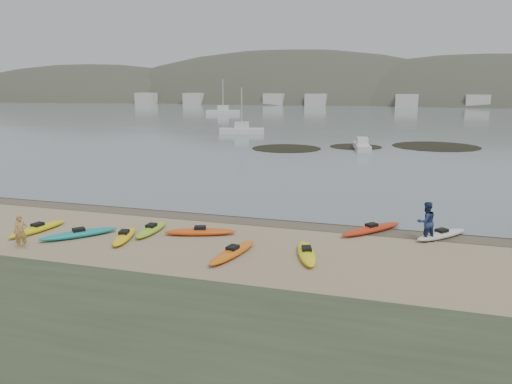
% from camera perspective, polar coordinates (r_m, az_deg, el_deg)
% --- Properties ---
extents(ground, '(600.00, 600.00, 0.00)m').
position_cam_1_polar(ground, '(27.50, -0.00, -3.06)').
color(ground, tan).
rests_on(ground, ground).
extents(wet_sand, '(60.00, 60.00, 0.00)m').
position_cam_1_polar(wet_sand, '(27.22, -0.18, -3.21)').
color(wet_sand, brown).
rests_on(wet_sand, ground).
extents(water, '(1200.00, 1200.00, 0.00)m').
position_cam_1_polar(water, '(325.54, 15.90, 10.51)').
color(water, slate).
rests_on(water, ground).
extents(bluff, '(60.00, 8.00, 2.00)m').
position_cam_1_polar(bluff, '(12.69, -25.15, -18.55)').
color(bluff, '#475138').
rests_on(bluff, ground).
extents(kayaks, '(21.27, 8.93, 0.34)m').
position_cam_1_polar(kayaks, '(23.90, -4.43, -5.04)').
color(kayaks, red).
rests_on(kayaks, ground).
extents(person_west, '(0.67, 0.66, 1.55)m').
position_cam_1_polar(person_west, '(24.73, -25.30, -4.15)').
color(person_west, tan).
rests_on(person_west, ground).
extents(person_east, '(1.17, 1.12, 1.91)m').
position_cam_1_polar(person_east, '(24.66, 18.87, -3.24)').
color(person_east, navy).
rests_on(person_east, ground).
extents(kelp_mats, '(25.44, 15.96, 0.04)m').
position_cam_1_polar(kelp_mats, '(60.10, 13.47, 5.00)').
color(kelp_mats, black).
rests_on(kelp_mats, water).
extents(moored_boats, '(85.88, 95.79, 1.15)m').
position_cam_1_polar(moored_boats, '(107.91, 15.44, 8.23)').
color(moored_boats, silver).
rests_on(moored_boats, ground).
extents(far_hills, '(550.00, 135.00, 80.00)m').
position_cam_1_polar(far_hills, '(222.81, 25.16, 5.12)').
color(far_hills, '#384235').
rests_on(far_hills, ground).
extents(far_town, '(199.00, 5.00, 4.00)m').
position_cam_1_polar(far_town, '(170.46, 16.65, 9.97)').
color(far_town, beige).
rests_on(far_town, ground).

